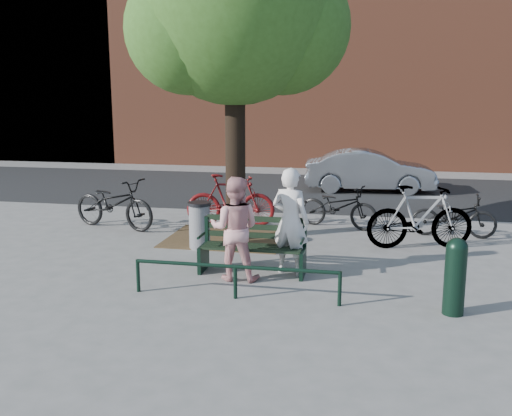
% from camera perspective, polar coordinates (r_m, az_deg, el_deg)
% --- Properties ---
extents(ground, '(90.00, 90.00, 0.00)m').
position_cam_1_polar(ground, '(9.51, -0.38, -6.57)').
color(ground, gray).
rests_on(ground, ground).
extents(dirt_pit, '(2.40, 2.00, 0.02)m').
position_cam_1_polar(dirt_pit, '(11.79, -2.96, -3.02)').
color(dirt_pit, brown).
rests_on(dirt_pit, ground).
extents(road, '(40.00, 7.00, 0.01)m').
position_cam_1_polar(road, '(17.71, 5.24, 1.75)').
color(road, black).
rests_on(road, ground).
extents(townhouse_row, '(45.00, 4.00, 14.00)m').
position_cam_1_polar(townhouse_row, '(25.15, 7.88, 18.77)').
color(townhouse_row, brown).
rests_on(townhouse_row, ground).
extents(park_bench, '(1.74, 0.54, 0.97)m').
position_cam_1_polar(park_bench, '(9.45, -0.29, -3.66)').
color(park_bench, black).
rests_on(park_bench, ground).
extents(guard_railing, '(3.06, 0.06, 0.51)m').
position_cam_1_polar(guard_railing, '(8.28, -2.09, -6.39)').
color(guard_railing, black).
rests_on(guard_railing, ground).
extents(street_tree, '(4.20, 3.80, 6.50)m').
position_cam_1_polar(street_tree, '(11.47, -1.90, 18.80)').
color(street_tree, black).
rests_on(street_tree, ground).
extents(person_left, '(0.74, 0.60, 1.77)m').
position_cam_1_polar(person_left, '(9.33, 3.45, -1.33)').
color(person_left, silver).
rests_on(person_left, ground).
extents(person_right, '(0.83, 0.65, 1.66)m').
position_cam_1_polar(person_right, '(9.03, -2.13, -2.07)').
color(person_right, '#D29290').
rests_on(person_right, ground).
extents(bollard, '(0.28, 0.28, 1.06)m').
position_cam_1_polar(bollard, '(8.10, 19.30, -6.21)').
color(bollard, black).
rests_on(bollard, ground).
extents(litter_bin, '(0.44, 0.44, 0.91)m').
position_cam_1_polar(litter_bin, '(10.98, -5.67, -1.72)').
color(litter_bin, gray).
rests_on(litter_bin, ground).
extents(bicycle_a, '(2.26, 1.31, 1.12)m').
position_cam_1_polar(bicycle_a, '(12.95, -14.01, 0.45)').
color(bicycle_a, black).
rests_on(bicycle_a, ground).
extents(bicycle_b, '(2.04, 0.84, 1.19)m').
position_cam_1_polar(bicycle_b, '(12.73, -2.57, 0.75)').
color(bicycle_b, '#5B0D0E').
rests_on(bicycle_b, ground).
extents(bicycle_c, '(1.92, 1.16, 0.95)m').
position_cam_1_polar(bicycle_c, '(12.78, 8.22, 0.14)').
color(bicycle_c, black).
rests_on(bicycle_c, ground).
extents(bicycle_d, '(2.13, 1.04, 1.23)m').
position_cam_1_polar(bicycle_d, '(11.35, 16.08, -0.88)').
color(bicycle_d, gray).
rests_on(bicycle_d, ground).
extents(bicycle_e, '(1.74, 0.70, 0.90)m').
position_cam_1_polar(bicycle_e, '(12.51, 19.17, -0.75)').
color(bicycle_e, black).
rests_on(bicycle_e, ground).
extents(parked_car, '(3.98, 1.63, 1.28)m').
position_cam_1_polar(parked_car, '(17.76, 11.30, 3.67)').
color(parked_car, gray).
rests_on(parked_car, ground).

